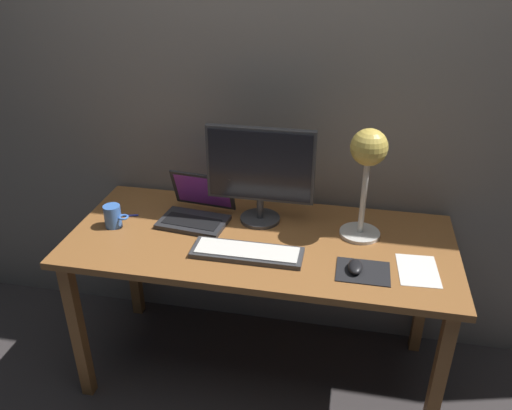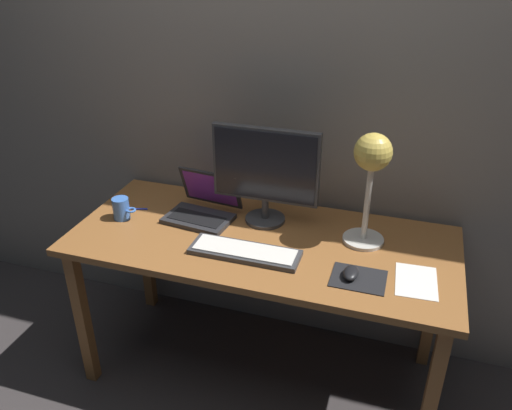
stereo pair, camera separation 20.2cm
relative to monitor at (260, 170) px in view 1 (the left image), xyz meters
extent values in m
plane|color=#383333|center=(0.03, -0.15, -0.98)|extent=(4.80, 4.80, 0.00)
cube|color=gray|center=(0.03, 0.25, 0.32)|extent=(4.80, 0.06, 2.60)
cube|color=#935B2D|center=(0.03, -0.15, -0.26)|extent=(1.60, 0.70, 0.03)
cube|color=#935B2D|center=(-0.71, -0.44, -0.63)|extent=(0.05, 0.05, 0.71)
cube|color=#935B2D|center=(0.77, -0.44, -0.63)|extent=(0.05, 0.05, 0.71)
cube|color=#935B2D|center=(-0.71, 0.14, -0.63)|extent=(0.05, 0.05, 0.71)
cube|color=#935B2D|center=(0.77, 0.14, -0.63)|extent=(0.05, 0.05, 0.71)
cylinder|color=#38383A|center=(0.00, 0.00, -0.23)|extent=(0.18, 0.18, 0.01)
cylinder|color=#38383A|center=(0.00, 0.00, -0.18)|extent=(0.03, 0.03, 0.09)
cube|color=#38383A|center=(0.00, 0.00, 0.02)|extent=(0.46, 0.03, 0.32)
cube|color=black|center=(0.00, -0.02, 0.02)|extent=(0.44, 0.00, 0.30)
cube|color=#38383A|center=(0.00, -0.28, -0.23)|extent=(0.44, 0.14, 0.02)
cube|color=silver|center=(0.00, -0.28, -0.22)|extent=(0.40, 0.11, 0.01)
cube|color=#28282B|center=(-0.28, -0.09, -0.23)|extent=(0.31, 0.22, 0.02)
cube|color=black|center=(-0.28, -0.10, -0.22)|extent=(0.25, 0.13, 0.00)
cube|color=#28282B|center=(-0.27, 0.03, -0.13)|extent=(0.29, 0.10, 0.18)
cube|color=purple|center=(-0.27, 0.03, -0.13)|extent=(0.26, 0.09, 0.15)
cylinder|color=beige|center=(0.43, -0.04, -0.23)|extent=(0.17, 0.17, 0.01)
cylinder|color=silver|center=(0.43, -0.04, -0.05)|extent=(0.02, 0.02, 0.35)
sphere|color=gold|center=(0.43, -0.04, 0.15)|extent=(0.15, 0.15, 0.15)
sphere|color=#FFEAB2|center=(0.43, -0.05, 0.12)|extent=(0.05, 0.05, 0.05)
cube|color=black|center=(0.45, -0.31, -0.24)|extent=(0.20, 0.16, 0.00)
ellipsoid|color=black|center=(0.42, -0.31, -0.22)|extent=(0.06, 0.10, 0.03)
cylinder|color=#3F72CC|center=(-0.61, -0.17, -0.19)|extent=(0.07, 0.07, 0.10)
torus|color=#3F72CC|center=(-0.56, -0.17, -0.19)|extent=(0.05, 0.05, 0.01)
cube|color=white|center=(0.66, -0.26, -0.24)|extent=(0.16, 0.22, 0.00)
cylinder|color=#2633A5|center=(-0.61, -0.09, -0.24)|extent=(0.14, 0.05, 0.01)
camera|label=1|loc=(0.37, -1.95, 0.89)|focal=36.18mm
camera|label=2|loc=(0.57, -1.90, 0.89)|focal=36.18mm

